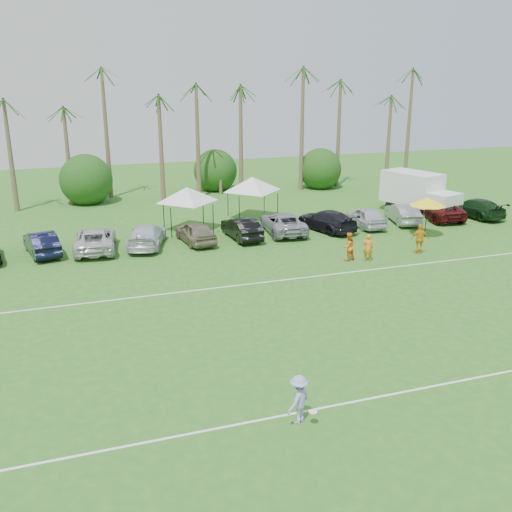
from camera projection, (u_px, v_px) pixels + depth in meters
name	position (u px, v px, depth m)	size (l,w,h in m)	color
ground	(363.00, 441.00, 17.17)	(120.00, 120.00, 0.00)	#2E661E
field_lines	(271.00, 333.00, 24.40)	(80.00, 12.10, 0.01)	white
palm_tree_3	(51.00, 82.00, 46.02)	(2.40, 2.40, 11.90)	brown
palm_tree_4	(105.00, 114.00, 48.02)	(2.40, 2.40, 8.90)	brown
palm_tree_5	(152.00, 102.00, 48.98)	(2.40, 2.40, 9.90)	brown
palm_tree_6	(197.00, 92.00, 49.95)	(2.40, 2.40, 10.90)	brown
palm_tree_7	(240.00, 81.00, 50.92)	(2.40, 2.40, 11.90)	brown
palm_tree_8	(292.00, 110.00, 53.22)	(2.40, 2.40, 8.90)	brown
palm_tree_9	(340.00, 100.00, 54.49)	(2.40, 2.40, 9.90)	brown
palm_tree_10	(387.00, 90.00, 55.76)	(2.40, 2.40, 10.90)	brown
palm_tree_11	(422.00, 81.00, 56.73)	(2.40, 2.40, 11.90)	brown
bush_tree_1	(86.00, 180.00, 50.02)	(4.00, 4.00, 4.00)	brown
bush_tree_2	(218.00, 173.00, 53.69)	(4.00, 4.00, 4.00)	brown
bush_tree_3	(315.00, 168.00, 56.76)	(4.00, 4.00, 4.00)	brown
sideline_player_a	(368.00, 248.00, 33.69)	(0.60, 0.39, 1.64)	orange
sideline_player_b	(348.00, 247.00, 33.73)	(0.84, 0.65, 1.72)	orange
sideline_player_c	(420.00, 239.00, 35.01)	(1.11, 0.46, 1.89)	orange
box_truck	(419.00, 193.00, 44.87)	(4.12, 6.75, 3.27)	white
canopy_tent_left	(187.00, 187.00, 39.66)	(4.51, 4.51, 3.65)	black
canopy_tent_right	(252.00, 177.00, 43.12)	(4.64, 4.64, 3.76)	black
market_umbrella	(428.00, 201.00, 38.29)	(2.46, 2.46, 2.74)	black
frisbee_player	(299.00, 399.00, 17.87)	(1.20, 1.09, 1.62)	#A396D5
parked_car_1	(42.00, 243.00, 34.95)	(1.54, 4.42, 1.46)	black
parked_car_2	(95.00, 239.00, 35.72)	(2.42, 5.24, 1.46)	silver
parked_car_3	(146.00, 235.00, 36.60)	(2.04, 5.02, 1.46)	silver
parked_car_4	(196.00, 232.00, 37.39)	(1.72, 4.28, 1.46)	gray
parked_car_5	(242.00, 228.00, 38.39)	(1.54, 4.42, 1.46)	black
parked_car_6	(283.00, 223.00, 39.78)	(2.42, 5.24, 1.46)	#91949E
parked_car_7	(326.00, 220.00, 40.47)	(2.04, 5.02, 1.46)	black
parked_car_8	(366.00, 217.00, 41.44)	(1.72, 4.28, 1.46)	silver
parked_car_9	(403.00, 213.00, 42.54)	(1.54, 4.42, 1.46)	gray
parked_car_10	(437.00, 209.00, 43.76)	(2.42, 5.24, 1.46)	#4A0F10
parked_car_11	(475.00, 208.00, 44.32)	(2.04, 5.02, 1.46)	black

